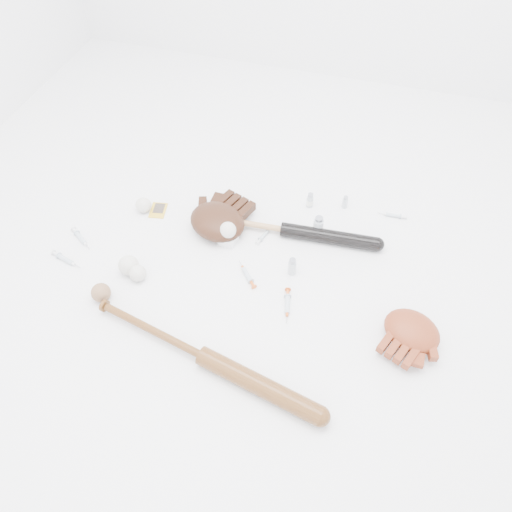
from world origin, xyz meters
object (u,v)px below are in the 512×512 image
(bat_wood, at_px, (203,356))
(glove_dark, at_px, (217,221))
(bat_dark, at_px, (283,229))
(pedestal, at_px, (228,239))

(bat_wood, distance_m, glove_dark, 0.62)
(bat_dark, height_order, glove_dark, glove_dark)
(bat_dark, relative_size, glove_dark, 2.84)
(bat_dark, xyz_separation_m, pedestal, (-0.21, -0.11, -0.01))
(glove_dark, relative_size, pedestal, 4.34)
(bat_wood, relative_size, glove_dark, 3.19)
(bat_dark, bearing_deg, pedestal, -156.65)
(bat_dark, distance_m, bat_wood, 0.66)
(bat_dark, distance_m, pedestal, 0.23)
(bat_dark, relative_size, pedestal, 12.34)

